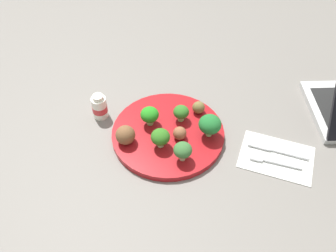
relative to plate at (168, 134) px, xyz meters
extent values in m
plane|color=slate|center=(0.00, 0.00, -0.01)|extent=(4.00, 4.00, 0.00)
cylinder|color=maroon|center=(0.00, 0.00, 0.00)|extent=(0.28, 0.28, 0.02)
cylinder|color=#8FBC71|center=(0.05, -0.02, 0.02)|extent=(0.02, 0.02, 0.02)
ellipsoid|color=#23821D|center=(0.05, -0.02, 0.04)|extent=(0.05, 0.05, 0.04)
cylinder|color=#ACB783|center=(-0.05, 0.08, 0.02)|extent=(0.01, 0.01, 0.02)
ellipsoid|color=#366531|center=(-0.05, 0.08, 0.04)|extent=(0.04, 0.04, 0.03)
cylinder|color=#97D07A|center=(-0.02, -0.05, 0.01)|extent=(0.02, 0.02, 0.01)
ellipsoid|color=#2E6722|center=(-0.02, -0.05, 0.04)|extent=(0.04, 0.04, 0.03)
cylinder|color=#A6BD7C|center=(0.01, 0.05, 0.02)|extent=(0.02, 0.02, 0.02)
ellipsoid|color=#2E681D|center=(0.01, 0.05, 0.04)|extent=(0.05, 0.05, 0.04)
cylinder|color=#94C973|center=(-0.10, -0.01, 0.02)|extent=(0.01, 0.01, 0.02)
ellipsoid|color=#1F662B|center=(-0.10, -0.01, 0.05)|extent=(0.05, 0.05, 0.04)
sphere|color=brown|center=(-0.03, 0.01, 0.02)|extent=(0.03, 0.03, 0.03)
sphere|color=brown|center=(-0.06, -0.09, 0.02)|extent=(0.03, 0.03, 0.03)
sphere|color=brown|center=(0.09, 0.06, 0.03)|extent=(0.05, 0.05, 0.05)
cube|color=white|center=(-0.27, 0.01, -0.01)|extent=(0.18, 0.14, 0.01)
cube|color=silver|center=(-0.28, 0.02, 0.00)|extent=(0.09, 0.02, 0.01)
cube|color=silver|center=(-0.22, 0.02, 0.00)|extent=(0.03, 0.02, 0.01)
cube|color=silver|center=(-0.30, -0.01, 0.00)|extent=(0.09, 0.02, 0.01)
cube|color=silver|center=(-0.23, -0.02, 0.00)|extent=(0.06, 0.02, 0.01)
cylinder|color=white|center=(0.19, -0.03, 0.02)|extent=(0.04, 0.04, 0.06)
cylinder|color=red|center=(0.19, -0.03, 0.02)|extent=(0.04, 0.04, 0.02)
cylinder|color=silver|center=(0.19, -0.03, 0.06)|extent=(0.03, 0.03, 0.01)
camera|label=1|loc=(-0.14, 0.59, 0.69)|focal=39.39mm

